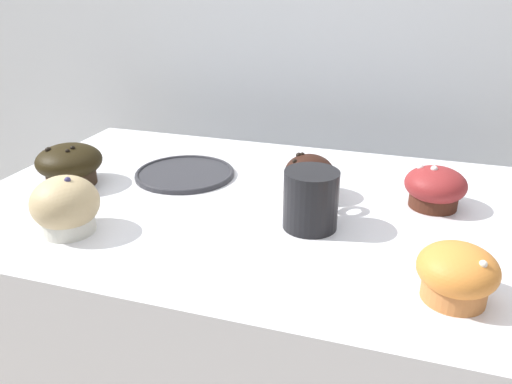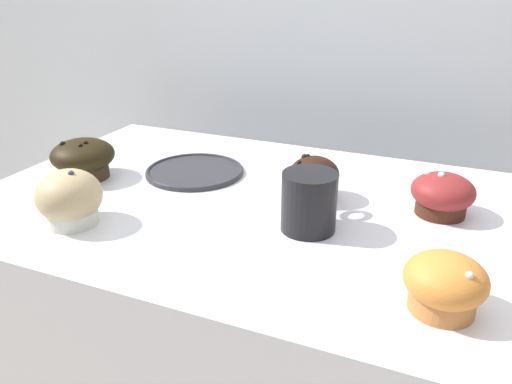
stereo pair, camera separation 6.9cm
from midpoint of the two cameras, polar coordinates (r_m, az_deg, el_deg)
wall_back at (r=1.42m, az=6.03°, el=7.20°), size 3.20×0.10×1.80m
muffin_front_center at (r=0.64m, az=19.10°, el=-8.89°), size 0.10×0.10×0.07m
muffin_back_left at (r=1.00m, az=-22.40°, el=2.92°), size 0.12×0.12×0.08m
muffin_back_right at (r=0.82m, az=-23.21°, el=-1.60°), size 0.10×0.10×0.09m
muffin_front_left at (r=0.88m, az=3.86°, el=1.75°), size 0.09×0.09×0.08m
muffin_front_right at (r=0.88m, az=17.70°, el=0.43°), size 0.10×0.10×0.08m
coffee_cup at (r=0.77m, az=3.79°, el=-0.74°), size 0.08×0.13×0.09m
serving_plate at (r=0.99m, az=-10.10°, el=2.09°), size 0.19×0.19×0.01m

